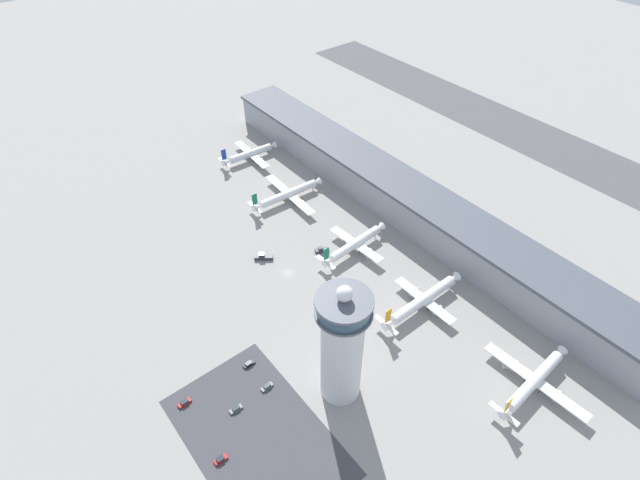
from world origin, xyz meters
TOP-DOWN VIEW (x-y plane):
  - ground_plane at (0.00, 0.00)m, footprint 1000.00×1000.00m
  - terminal_building at (0.00, 70.00)m, footprint 257.23×25.00m
  - runway_strip at (0.00, 188.54)m, footprint 385.84×44.00m
  - control_tower at (58.65, -19.25)m, footprint 18.07×18.07m
  - parking_lot_surface at (55.20, -52.32)m, footprint 64.00×40.00m
  - airplane_gate_alpha at (-88.71, 37.48)m, footprint 33.79×34.98m
  - airplane_gate_bravo at (-43.23, 31.72)m, footprint 40.62×41.66m
  - airplane_gate_charlie at (7.87, 32.64)m, footprint 30.86×38.74m
  - airplane_gate_delta at (50.64, 31.99)m, footprint 30.38×43.73m
  - airplane_gate_echo at (101.11, 34.49)m, footprint 40.24×40.10m
  - service_truck_catering at (-1.37, 20.55)m, footprint 4.75×6.89m
  - service_truck_fuel at (-14.29, -3.31)m, footprint 7.17×8.19m
  - service_truck_baggage at (91.18, 36.39)m, footprint 6.23×6.49m
  - car_red_hatchback at (42.62, -52.68)m, footprint 1.93×4.72m
  - car_black_suv at (29.42, -65.43)m, footprint 2.03×4.79m
  - car_blue_compact at (42.12, -39.45)m, footprint 1.92×4.77m
  - car_white_wagon at (54.67, -65.66)m, footprint 1.98×4.45m
  - car_green_van at (29.98, -39.33)m, footprint 1.75×4.60m

SIDE VIEW (x-z plane):
  - ground_plane at x=0.00m, z-range 0.00..0.00m
  - runway_strip at x=0.00m, z-range 0.00..0.01m
  - parking_lot_surface at x=55.20m, z-range 0.00..0.01m
  - car_red_hatchback at x=42.62m, z-range -0.16..1.23m
  - car_green_van at x=29.98m, z-range -0.16..1.24m
  - car_blue_compact at x=42.12m, z-range -0.16..1.27m
  - car_white_wagon at x=54.67m, z-range -0.17..1.36m
  - car_black_suv at x=29.42m, z-range -0.17..1.38m
  - service_truck_baggage at x=91.18m, z-range -0.39..2.12m
  - service_truck_catering at x=-1.37m, z-range -0.45..2.48m
  - service_truck_fuel at x=-14.29m, z-range -0.48..2.68m
  - airplane_gate_alpha at x=-88.71m, z-range -2.32..10.09m
  - airplane_gate_bravo at x=-43.23m, z-range -2.29..10.13m
  - airplane_gate_delta at x=50.64m, z-range -2.43..10.82m
  - airplane_gate_echo at x=101.11m, z-range -2.11..10.65m
  - airplane_gate_charlie at x=7.87m, z-range -1.97..11.05m
  - terminal_building at x=0.00m, z-range 0.10..18.79m
  - control_tower at x=58.65m, z-range -0.96..51.79m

